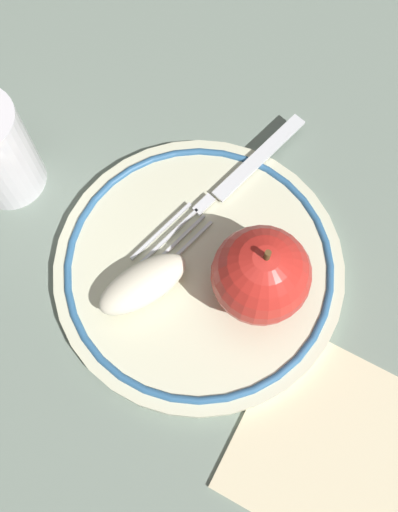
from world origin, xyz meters
TOP-DOWN VIEW (x-y plane):
  - ground_plane at (0.00, 0.00)m, footprint 2.00×2.00m
  - plate at (-0.02, 0.01)m, footprint 0.23×0.23m
  - apple_red_whole at (-0.01, 0.05)m, footprint 0.07×0.07m
  - apple_slice_front at (0.01, -0.03)m, footprint 0.08×0.08m
  - fork at (-0.09, 0.02)m, footprint 0.17×0.12m
  - napkin_folded at (0.09, 0.13)m, footprint 0.17×0.17m

SIDE VIEW (x-z plane):
  - ground_plane at x=0.00m, z-range 0.00..0.00m
  - napkin_folded at x=0.09m, z-range 0.00..0.01m
  - plate at x=-0.02m, z-range 0.00..0.01m
  - fork at x=-0.09m, z-range 0.01..0.02m
  - apple_slice_front at x=0.01m, z-range 0.01..0.04m
  - apple_red_whole at x=-0.01m, z-range 0.01..0.09m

